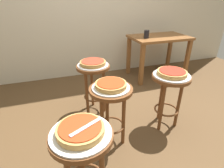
% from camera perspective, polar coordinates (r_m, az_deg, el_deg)
% --- Properties ---
extents(ground_plane, '(6.00, 6.00, 0.00)m').
position_cam_1_polar(ground_plane, '(2.22, 6.09, -11.85)').
color(ground_plane, brown).
extents(stool_foreground, '(0.40, 0.40, 0.63)m').
position_cam_1_polar(stool_foreground, '(1.24, -9.29, -20.81)').
color(stool_foreground, brown).
rests_on(stool_foreground, ground_plane).
extents(serving_plate_foreground, '(0.38, 0.38, 0.01)m').
position_cam_1_polar(serving_plate_foreground, '(1.13, -9.91, -15.17)').
color(serving_plate_foreground, white).
rests_on(serving_plate_foreground, stool_foreground).
extents(pizza_foreground, '(0.29, 0.29, 0.05)m').
position_cam_1_polar(pizza_foreground, '(1.11, -10.03, -14.08)').
color(pizza_foreground, tan).
rests_on(pizza_foreground, serving_plate_foreground).
extents(stool_middle, '(0.40, 0.40, 0.63)m').
position_cam_1_polar(stool_middle, '(1.68, -0.35, -6.06)').
color(stool_middle, brown).
rests_on(stool_middle, ground_plane).
extents(serving_plate_middle, '(0.34, 0.34, 0.01)m').
position_cam_1_polar(serving_plate_middle, '(1.59, -0.36, -1.11)').
color(serving_plate_middle, silver).
rests_on(serving_plate_middle, stool_middle).
extents(pizza_middle, '(0.28, 0.28, 0.05)m').
position_cam_1_polar(pizza_middle, '(1.58, -0.37, -0.20)').
color(pizza_middle, tan).
rests_on(pizza_middle, serving_plate_middle).
extents(stool_leftside, '(0.40, 0.40, 0.63)m').
position_cam_1_polar(stool_leftside, '(2.00, 17.81, -1.57)').
color(stool_leftside, brown).
rests_on(stool_leftside, ground_plane).
extents(serving_plate_leftside, '(0.38, 0.38, 0.01)m').
position_cam_1_polar(serving_plate_leftside, '(1.94, 18.48, 2.69)').
color(serving_plate_leftside, silver).
rests_on(serving_plate_leftside, stool_leftside).
extents(pizza_leftside, '(0.30, 0.30, 0.05)m').
position_cam_1_polar(pizza_leftside, '(1.93, 18.60, 3.46)').
color(pizza_leftside, tan).
rests_on(pizza_leftside, serving_plate_leftside).
extents(stool_rear, '(0.40, 0.40, 0.63)m').
position_cam_1_polar(stool_rear, '(2.18, -5.88, 2.05)').
color(stool_rear, brown).
rests_on(stool_rear, ground_plane).
extents(serving_plate_rear, '(0.36, 0.36, 0.01)m').
position_cam_1_polar(serving_plate_rear, '(2.12, -6.09, 6.06)').
color(serving_plate_rear, silver).
rests_on(serving_plate_rear, stool_rear).
extents(pizza_rear, '(0.30, 0.30, 0.05)m').
position_cam_1_polar(pizza_rear, '(2.11, -6.13, 6.78)').
color(pizza_rear, '#B78442').
rests_on(pizza_rear, serving_plate_rear).
extents(dining_table, '(0.98, 0.63, 0.73)m').
position_cam_1_polar(dining_table, '(3.29, 14.65, 12.41)').
color(dining_table, brown).
rests_on(dining_table, ground_plane).
extents(cup_near_edge, '(0.08, 0.08, 0.13)m').
position_cam_1_polar(cup_near_edge, '(3.05, 10.94, 15.34)').
color(cup_near_edge, black).
rests_on(cup_near_edge, dining_table).
extents(pizza_server_knife, '(0.21, 0.12, 0.01)m').
position_cam_1_polar(pizza_server_knife, '(1.08, -8.35, -13.40)').
color(pizza_server_knife, silver).
rests_on(pizza_server_knife, pizza_foreground).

